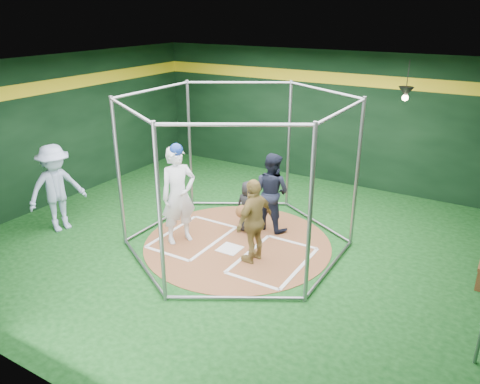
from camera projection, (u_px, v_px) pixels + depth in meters
The scene contains 12 objects.
room_shell at pixel (238, 162), 8.92m from camera, with size 10.10×9.10×3.53m.
clay_disc at pixel (237, 243), 9.55m from camera, with size 3.80×3.80×0.01m, color brown.
home_plate at pixel (230, 249), 9.31m from camera, with size 0.43×0.43×0.01m, color white.
batter_box_left at pixel (193, 237), 9.80m from camera, with size 1.17×1.77×0.01m.
batter_box_right at pixel (273, 260), 8.90m from camera, with size 1.17×1.77×0.01m.
batting_cage at pixel (237, 174), 9.00m from camera, with size 4.05×4.67×3.00m.
pendant_lamp_near at pixel (406, 92), 10.37m from camera, with size 0.34×0.34×0.90m.
batter_figure at pixel (178, 194), 9.30m from camera, with size 0.77×0.87×2.07m.
visitor_leopard at pixel (254, 221), 8.63m from camera, with size 0.95×0.40×1.63m, color tan.
catcher_figure at pixel (248, 207), 9.87m from camera, with size 0.57×0.59×1.13m.
umpire at pixel (272, 192), 9.91m from camera, with size 0.82×0.64×1.69m, color black.
bystander_blue at pixel (56, 188), 9.85m from camera, with size 1.22×0.70×1.89m, color #A4B4D9.
Camera 1 is at (4.40, -7.27, 4.50)m, focal length 35.00 mm.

